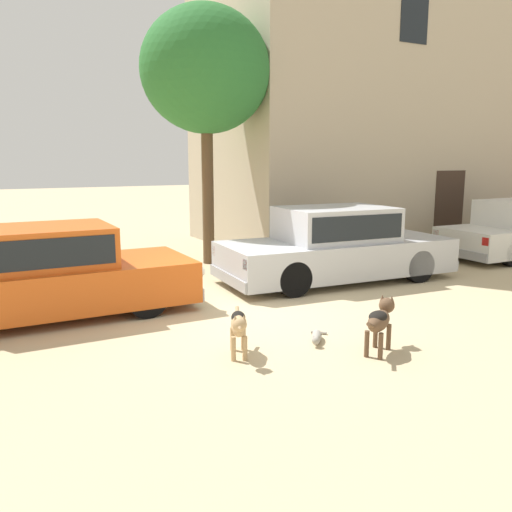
# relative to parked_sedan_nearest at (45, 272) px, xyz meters

# --- Properties ---
(ground_plane) EXTENTS (80.00, 80.00, 0.00)m
(ground_plane) POSITION_rel_parked_sedan_nearest_xyz_m (2.81, -1.46, -0.70)
(ground_plane) COLOR tan
(parked_sedan_nearest) EXTENTS (4.61, 1.83, 1.41)m
(parked_sedan_nearest) POSITION_rel_parked_sedan_nearest_xyz_m (0.00, 0.00, 0.00)
(parked_sedan_nearest) COLOR #D15619
(parked_sedan_nearest) RESTS_ON ground_plane
(parked_sedan_second) EXTENTS (4.92, 2.13, 1.48)m
(parked_sedan_second) POSITION_rel_parked_sedan_nearest_xyz_m (5.45, -0.10, 0.03)
(parked_sedan_second) COLOR #B2B5BA
(parked_sedan_second) RESTS_ON ground_plane
(apartment_block) EXTENTS (16.55, 5.15, 8.65)m
(apartment_block) POSITION_rel_parked_sedan_nearest_xyz_m (13.36, 4.56, 3.63)
(apartment_block) COLOR tan
(apartment_block) RESTS_ON ground_plane
(stray_dog_spotted) EXTENTS (0.44, 0.88, 0.62)m
(stray_dog_spotted) POSITION_rel_parked_sedan_nearest_xyz_m (1.88, -2.94, -0.29)
(stray_dog_spotted) COLOR tan
(stray_dog_spotted) RESTS_ON ground_plane
(stray_dog_tan) EXTENTS (0.88, 0.62, 0.67)m
(stray_dog_tan) POSITION_rel_parked_sedan_nearest_xyz_m (3.53, -3.63, -0.26)
(stray_dog_tan) COLOR brown
(stray_dog_tan) RESTS_ON ground_plane
(stray_cat) EXTENTS (0.49, 0.56, 0.16)m
(stray_cat) POSITION_rel_parked_sedan_nearest_xyz_m (3.03, -2.96, -0.62)
(stray_cat) COLOR gray
(stray_cat) RESTS_ON ground_plane
(acacia_tree_left) EXTENTS (2.92, 2.63, 5.75)m
(acacia_tree_left) POSITION_rel_parked_sedan_nearest_xyz_m (3.89, 2.76, 3.63)
(acacia_tree_left) COLOR brown
(acacia_tree_left) RESTS_ON ground_plane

